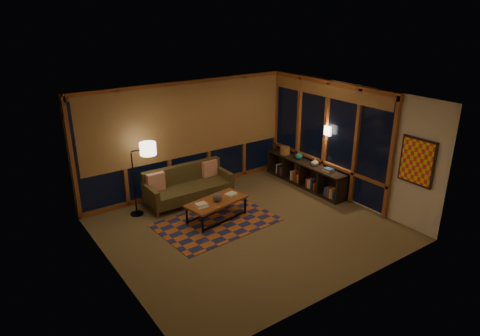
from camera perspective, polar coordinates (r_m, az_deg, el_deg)
floor at (r=8.88m, az=1.09°, el=-8.05°), size 5.50×5.00×0.01m
ceiling at (r=7.94m, az=1.22°, el=9.27°), size 5.50×5.00×0.01m
walls at (r=8.32m, az=1.15°, el=0.12°), size 5.51×5.01×2.70m
window_wall_back at (r=10.27m, az=-6.88°, el=4.07°), size 5.30×0.16×2.60m
window_wall_right at (r=10.43m, az=11.18°, el=4.08°), size 0.16×3.70×2.60m
wall_art at (r=9.00m, az=22.52°, el=0.79°), size 0.06×0.74×0.94m
wall_sconce at (r=10.24m, az=11.62°, el=4.89°), size 0.12×0.18×0.22m
sofa at (r=9.92m, az=-6.84°, el=-2.35°), size 1.99×0.81×0.81m
pillow_left at (r=9.70m, az=-11.16°, el=-1.85°), size 0.41×0.15×0.41m
pillow_right at (r=10.33m, az=-4.10°, el=-0.11°), size 0.40×0.17×0.39m
area_rug at (r=9.11m, az=-3.13°, el=-7.24°), size 2.51×1.77×0.01m
coffee_table at (r=9.16m, az=-3.13°, el=-5.58°), size 1.41×0.83×0.44m
book_stack_a at (r=8.80m, az=-5.17°, el=-4.95°), size 0.24×0.20×0.07m
book_stack_b at (r=9.29m, az=-1.21°, el=-3.50°), size 0.25×0.22×0.04m
ceramic_pot at (r=8.99m, az=-3.06°, el=-3.86°), size 0.19×0.19×0.19m
floor_lamp at (r=9.40m, az=-13.98°, el=-1.64°), size 0.55×0.38×1.59m
bookshelf at (r=10.91m, az=8.61°, el=-0.76°), size 0.40×2.53×0.63m
basket at (r=11.27m, az=6.02°, el=2.33°), size 0.29×0.29×0.19m
teal_bowl at (r=10.93m, az=7.88°, el=1.58°), size 0.19×0.19×0.17m
vase at (r=10.54m, az=9.96°, el=0.77°), size 0.23×0.23×0.19m
shelf_book_stack at (r=10.27m, az=11.72°, el=-0.26°), size 0.19×0.26×0.07m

